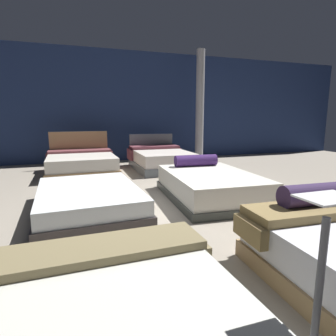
{
  "coord_description": "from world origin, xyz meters",
  "views": [
    {
      "loc": [
        -1.15,
        -3.87,
        1.38
      ],
      "look_at": [
        0.32,
        0.53,
        0.55
      ],
      "focal_mm": 29.68,
      "sensor_mm": 36.0,
      "label": 1
    }
  ],
  "objects": [
    {
      "name": "bed_2",
      "position": [
        -1.01,
        0.34,
        0.18
      ],
      "size": [
        1.58,
        2.14,
        0.36
      ],
      "rotation": [
        0.0,
        0.0,
        0.05
      ],
      "color": "#332D2C",
      "rests_on": "ground_plane"
    },
    {
      "name": "ground_plane",
      "position": [
        0.0,
        0.0,
        -0.01
      ],
      "size": [
        18.0,
        18.0,
        0.02
      ],
      "primitive_type": "cube",
      "color": "gray"
    },
    {
      "name": "price_sign",
      "position": [
        0.0,
        -2.89,
        0.39
      ],
      "size": [
        0.28,
        0.24,
        1.0
      ],
      "color": "#3F3F44",
      "rests_on": "ground_plane"
    },
    {
      "name": "bed_5",
      "position": [
        1.05,
        3.37,
        0.27
      ],
      "size": [
        1.53,
        2.07,
        0.9
      ],
      "rotation": [
        0.0,
        0.0,
        0.0
      ],
      "color": "#52585E",
      "rests_on": "ground_plane"
    },
    {
      "name": "support_pillar",
      "position": [
        2.73,
        4.47,
        1.75
      ],
      "size": [
        0.26,
        0.26,
        3.5
      ],
      "primitive_type": "cylinder",
      "color": "#99999E",
      "rests_on": "ground_plane"
    },
    {
      "name": "bed_3",
      "position": [
        1.04,
        0.37,
        0.23
      ],
      "size": [
        1.55,
        2.19,
        0.67
      ],
      "rotation": [
        0.0,
        0.0,
        -0.06
      ],
      "color": "#303330",
      "rests_on": "ground_plane"
    },
    {
      "name": "showroom_back_wall",
      "position": [
        0.0,
        5.32,
        1.75
      ],
      "size": [
        18.0,
        0.06,
        3.5
      ],
      "primitive_type": "cube",
      "color": "navy",
      "rests_on": "ground_plane"
    },
    {
      "name": "bed_4",
      "position": [
        -1.03,
        3.36,
        0.25
      ],
      "size": [
        1.71,
        1.98,
        1.01
      ],
      "rotation": [
        0.0,
        0.0,
        0.02
      ],
      "color": "#97744C",
      "rests_on": "ground_plane"
    }
  ]
}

